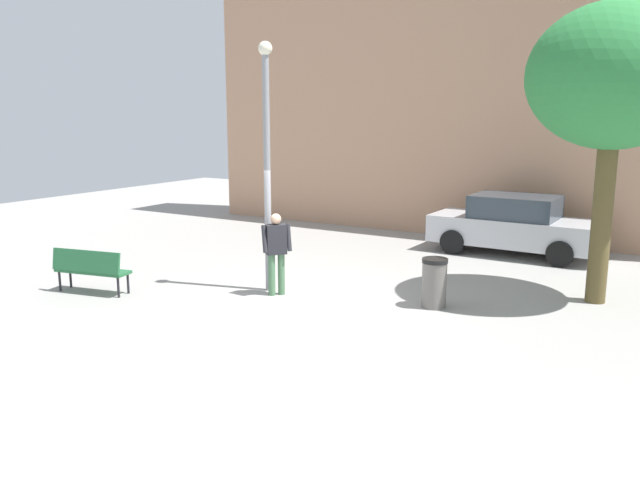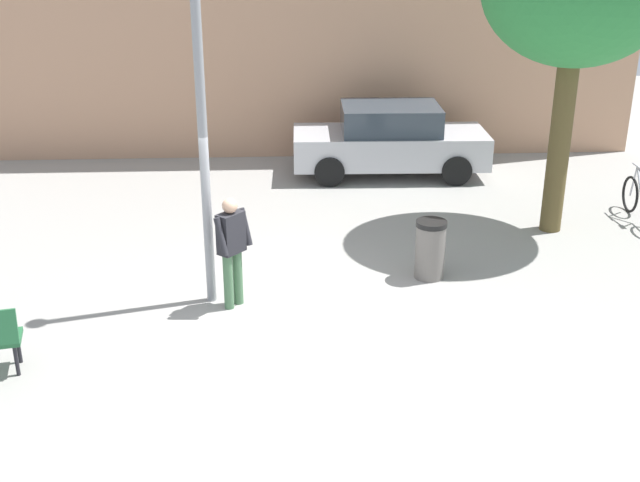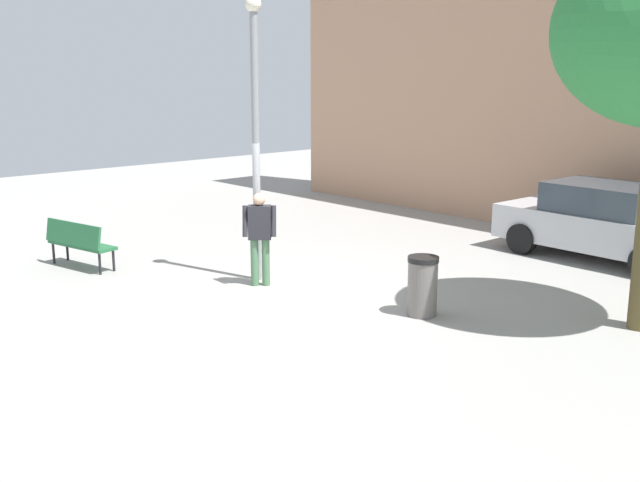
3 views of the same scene
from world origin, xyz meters
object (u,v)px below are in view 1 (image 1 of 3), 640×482
object	(u,v)px
trash_bin	(434,283)
lamppost	(267,152)
person_by_lamppost	(276,248)
parked_car_silver	(514,225)
park_bench	(90,267)
plaza_tree	(614,78)

from	to	relation	value
trash_bin	lamppost	bearing A→B (deg)	-169.30
person_by_lamppost	parked_car_silver	bearing A→B (deg)	63.79
park_bench	plaza_tree	world-z (taller)	plaza_tree
plaza_tree	parked_car_silver	bearing A→B (deg)	125.55
park_bench	parked_car_silver	distance (m)	10.41
plaza_tree	trash_bin	xyz separation A→B (m)	(-2.59, -1.95, -3.77)
lamppost	plaza_tree	bearing A→B (deg)	23.49
park_bench	parked_car_silver	size ratio (longest dim) A/B	0.39
parked_car_silver	trash_bin	distance (m)	5.48
park_bench	trash_bin	bearing A→B (deg)	23.13
person_by_lamppost	trash_bin	world-z (taller)	person_by_lamppost
person_by_lamppost	parked_car_silver	xyz separation A→B (m)	(3.11, 6.32, -0.19)
parked_car_silver	lamppost	bearing A→B (deg)	-119.50
parked_car_silver	plaza_tree	bearing A→B (deg)	-54.45
lamppost	plaza_tree	distance (m)	6.65
person_by_lamppost	parked_car_silver	world-z (taller)	person_by_lamppost
park_bench	parked_car_silver	bearing A→B (deg)	51.83
parked_car_silver	park_bench	bearing A→B (deg)	-128.17
person_by_lamppost	parked_car_silver	size ratio (longest dim) A/B	0.39
plaza_tree	trash_bin	size ratio (longest dim) A/B	5.95
plaza_tree	parked_car_silver	size ratio (longest dim) A/B	1.33
person_by_lamppost	trash_bin	bearing A→B (deg)	15.64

